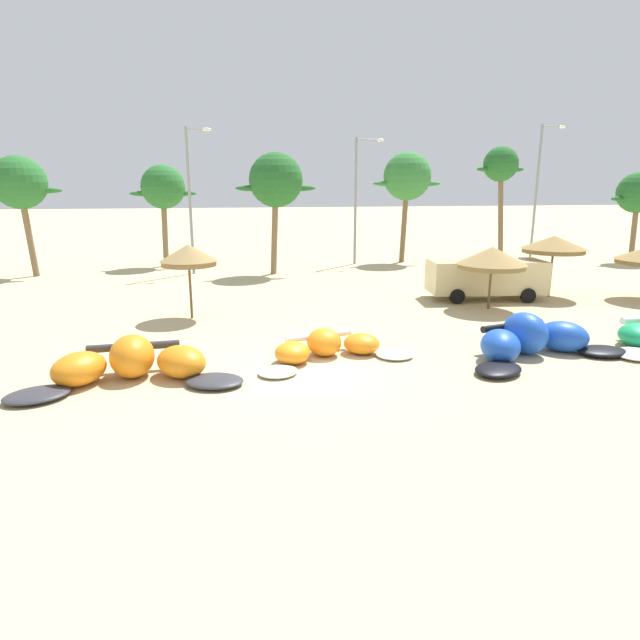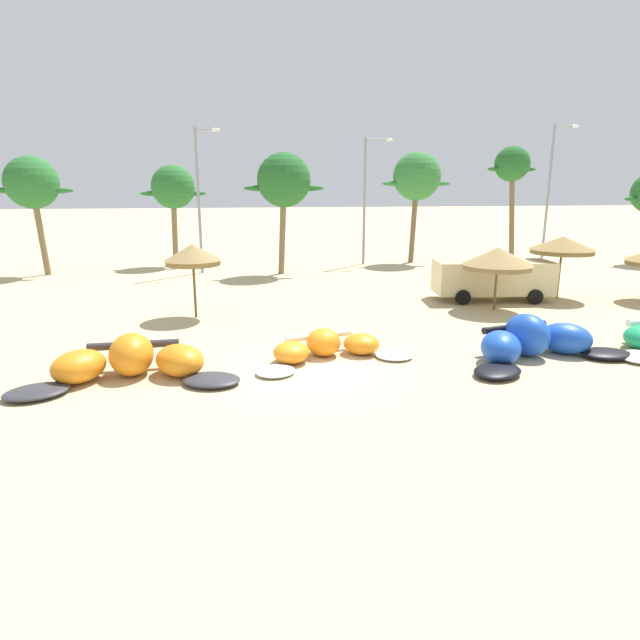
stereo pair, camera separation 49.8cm
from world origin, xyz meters
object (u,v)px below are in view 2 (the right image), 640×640
object	(u,v)px
kite_left_of_center	(327,348)
palm_center_left	(284,181)
palm_right_of_gap	(512,167)
lamppost_east	(551,185)
parked_van	(490,277)
beach_umbrella_near_van	(193,255)
palm_left	(32,184)
beach_umbrella_near_palms	(562,245)
palm_center_right	(417,177)
palm_left_of_gap	(173,188)
kite_center	(534,342)
kite_left	(130,363)
beach_umbrella_middle	(498,258)
lamppost_east_center	(367,194)
lamppost_west_center	(200,193)

from	to	relation	value
kite_left_of_center	palm_center_left	distance (m)	17.79
palm_right_of_gap	lamppost_east	distance (m)	3.31
palm_right_of_gap	lamppost_east	world-z (taller)	lamppost_east
lamppost_east	palm_right_of_gap	bearing A→B (deg)	176.87
parked_van	palm_center_left	bearing A→B (deg)	131.84
beach_umbrella_near_van	palm_left	xyz separation A→B (m)	(-9.72, 12.76, 2.81)
beach_umbrella_near_palms	palm_center_right	xyz separation A→B (m)	(-2.51, 13.30, 3.30)
palm_left_of_gap	beach_umbrella_near_van	bearing A→B (deg)	-82.74
kite_center	palm_left_of_gap	bearing A→B (deg)	118.82
parked_van	beach_umbrella_near_palms	bearing A→B (deg)	-2.52
palm_center_left	palm_right_of_gap	xyz separation A→B (m)	(16.60, 3.68, 1.06)
kite_left	parked_van	world-z (taller)	parked_van
kite_left_of_center	palm_left_of_gap	size ratio (longest dim) A/B	0.79
beach_umbrella_near_palms	lamppost_east	size ratio (longest dim) A/B	0.31
palm_left	palm_left_of_gap	world-z (taller)	palm_left
beach_umbrella_middle	palm_left	distance (m)	26.37
palm_left	lamppost_east_center	size ratio (longest dim) A/B	0.83
kite_left	palm_center_right	size ratio (longest dim) A/B	0.83
kite_center	lamppost_west_center	size ratio (longest dim) A/B	0.69
palm_center_right	lamppost_east_center	distance (m)	3.73
beach_umbrella_near_palms	palm_left_of_gap	world-z (taller)	palm_left_of_gap
kite_left	palm_right_of_gap	world-z (taller)	palm_right_of_gap
beach_umbrella_near_palms	beach_umbrella_near_van	bearing A→B (deg)	-176.41
kite_left	beach_umbrella_near_palms	size ratio (longest dim) A/B	2.10
palm_left_of_gap	beach_umbrella_middle	bearing A→B (deg)	-48.26
beach_umbrella_near_palms	lamppost_east_center	distance (m)	14.54
beach_umbrella_near_van	beach_umbrella_middle	xyz separation A→B (m)	(12.67, -0.82, -0.32)
lamppost_west_center	palm_left	bearing A→B (deg)	174.85
palm_right_of_gap	lamppost_west_center	bearing A→B (deg)	-173.14
kite_center	palm_right_of_gap	bearing A→B (deg)	63.53
palm_left	palm_center_right	distance (m)	24.16
parked_van	lamppost_west_center	xyz separation A→B (m)	(-13.52, 10.68, 3.72)
kite_left	lamppost_west_center	xyz separation A→B (m)	(1.33, 18.95, 4.36)
beach_umbrella_near_palms	palm_center_left	bearing A→B (deg)	141.03
parked_van	palm_center_left	size ratio (longest dim) A/B	0.77
beach_umbrella_near_van	lamppost_west_center	bearing A→B (deg)	90.39
beach_umbrella_near_palms	palm_left	distance (m)	29.22
palm_center_left	beach_umbrella_near_palms	bearing A→B (deg)	-38.97
kite_center	beach_umbrella_near_van	world-z (taller)	beach_umbrella_near_van
beach_umbrella_near_van	palm_left	size ratio (longest dim) A/B	0.43
kite_left	kite_left_of_center	distance (m)	5.77
beach_umbrella_near_van	lamppost_west_center	xyz separation A→B (m)	(-0.08, 11.90, 2.25)
kite_left_of_center	lamppost_west_center	size ratio (longest dim) A/B	0.61
kite_center	palm_left	bearing A→B (deg)	135.39
beach_umbrella_near_palms	palm_left_of_gap	bearing A→B (deg)	142.39
beach_umbrella_near_van	palm_center_right	world-z (taller)	palm_center_right
lamppost_east_center	beach_umbrella_near_palms	bearing A→B (deg)	-65.04
palm_center_left	lamppost_east_center	xyz separation A→B (m)	(5.98, 3.29, -0.78)
kite_center	lamppost_east_center	bearing A→B (deg)	89.40
lamppost_east	beach_umbrella_near_palms	bearing A→B (deg)	-119.82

